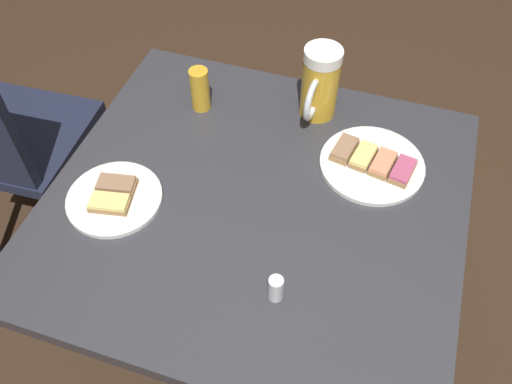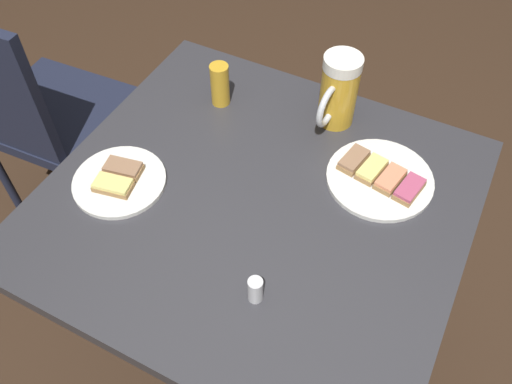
% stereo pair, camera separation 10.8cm
% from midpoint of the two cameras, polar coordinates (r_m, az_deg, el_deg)
% --- Properties ---
extents(ground_plane, '(6.00, 6.00, 0.00)m').
position_cam_midpoint_polar(ground_plane, '(1.75, 1.84, -16.22)').
color(ground_plane, '#382619').
extents(cafe_table, '(0.79, 0.84, 0.75)m').
position_cam_midpoint_polar(cafe_table, '(1.22, 2.55, -5.11)').
color(cafe_table, black).
rests_on(cafe_table, ground_plane).
extents(plate_near, '(0.22, 0.22, 0.03)m').
position_cam_midpoint_polar(plate_near, '(1.16, 15.63, 1.36)').
color(plate_near, white).
rests_on(plate_near, cafe_table).
extents(plate_far, '(0.19, 0.19, 0.03)m').
position_cam_midpoint_polar(plate_far, '(1.14, -11.70, 1.07)').
color(plate_far, white).
rests_on(plate_far, cafe_table).
extents(beer_mug, '(0.14, 0.08, 0.17)m').
position_cam_midpoint_polar(beer_mug, '(1.22, 11.24, 10.25)').
color(beer_mug, gold).
rests_on(beer_mug, cafe_table).
extents(beer_glass_small, '(0.04, 0.04, 0.11)m').
position_cam_midpoint_polar(beer_glass_small, '(1.27, -1.36, 11.18)').
color(beer_glass_small, gold).
rests_on(beer_glass_small, cafe_table).
extents(salt_shaker, '(0.03, 0.03, 0.06)m').
position_cam_midpoint_polar(salt_shaker, '(0.95, 3.24, -10.53)').
color(salt_shaker, silver).
rests_on(salt_shaker, cafe_table).
extents(cafe_chair, '(0.40, 0.40, 0.90)m').
position_cam_midpoint_polar(cafe_chair, '(1.71, -20.71, 7.81)').
color(cafe_chair, '#1E2338').
rests_on(cafe_chair, ground_plane).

